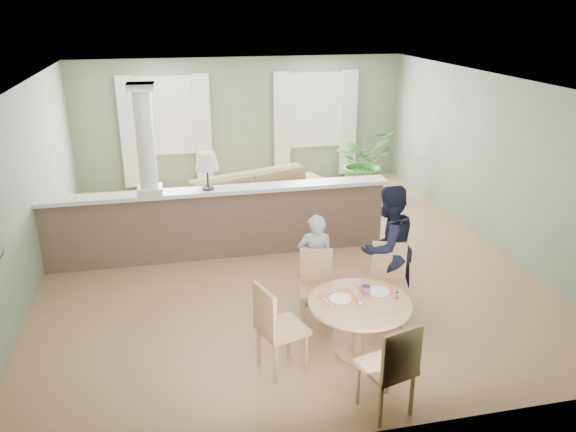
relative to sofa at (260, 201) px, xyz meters
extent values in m
plane|color=tan|center=(0.07, -1.46, -0.43)|extent=(8.00, 8.00, 0.00)
cube|color=gray|center=(0.07, 2.54, 0.92)|extent=(7.00, 0.02, 2.70)
cube|color=gray|center=(-3.43, -1.46, 0.92)|extent=(0.02, 8.00, 2.70)
cube|color=gray|center=(3.57, -1.46, 0.92)|extent=(0.02, 8.00, 2.70)
cube|color=gray|center=(0.07, -5.46, 0.92)|extent=(7.00, 0.02, 2.70)
cube|color=white|center=(0.07, -1.46, 2.27)|extent=(7.00, 8.00, 0.02)
cube|color=white|center=(-1.53, 2.51, 1.12)|extent=(1.10, 0.02, 1.50)
cube|color=white|center=(-1.53, 2.48, 1.12)|extent=(1.22, 0.04, 1.62)
cube|color=white|center=(1.67, 2.51, 1.12)|extent=(1.10, 0.02, 1.50)
cube|color=white|center=(1.67, 2.48, 1.12)|extent=(1.22, 0.04, 1.62)
cube|color=silver|center=(-2.28, 2.42, 0.82)|extent=(0.35, 0.10, 2.30)
cube|color=silver|center=(-0.78, 2.42, 0.82)|extent=(0.35, 0.10, 2.30)
cube|color=silver|center=(0.92, 2.42, 0.82)|extent=(0.35, 0.10, 2.30)
cube|color=silver|center=(2.42, 2.42, 0.82)|extent=(0.35, 0.10, 2.30)
cube|color=brown|center=(-0.83, -1.26, 0.10)|extent=(5.20, 0.22, 1.05)
cube|color=white|center=(-0.83, -1.26, 0.65)|extent=(5.32, 0.36, 0.06)
cube|color=white|center=(-1.83, -1.26, 0.73)|extent=(0.36, 0.36, 0.10)
cylinder|color=white|center=(-1.83, -1.26, 1.48)|extent=(0.26, 0.26, 1.39)
cube|color=white|center=(-1.83, -1.26, 2.22)|extent=(0.38, 0.38, 0.10)
cylinder|color=black|center=(-0.98, -1.26, 0.70)|extent=(0.18, 0.18, 0.03)
cylinder|color=black|center=(-0.98, -1.26, 0.85)|extent=(0.03, 0.03, 0.28)
cone|color=beige|center=(-0.98, -1.26, 1.12)|extent=(0.36, 0.36, 0.26)
imported|color=olive|center=(0.00, 0.00, 0.00)|extent=(3.16, 2.08, 0.86)
imported|color=#386E2C|center=(2.39, 1.27, 0.25)|extent=(1.59, 1.53, 1.35)
cylinder|color=tan|center=(0.39, -4.26, -0.41)|extent=(0.47, 0.47, 0.04)
cylinder|color=tan|center=(0.39, -4.26, -0.09)|extent=(0.13, 0.13, 0.61)
cylinder|color=tan|center=(0.39, -4.26, 0.23)|extent=(1.13, 1.13, 0.04)
cube|color=#CD3F2E|center=(0.19, -4.14, 0.26)|extent=(0.46, 0.38, 0.01)
cube|color=#CD3F2E|center=(0.64, -4.09, 0.26)|extent=(0.43, 0.33, 0.01)
cylinder|color=white|center=(0.20, -4.17, 0.26)|extent=(0.25, 0.25, 0.01)
cylinder|color=white|center=(0.67, -4.10, 0.26)|extent=(0.25, 0.25, 0.01)
cylinder|color=white|center=(0.37, -4.28, 0.30)|extent=(0.07, 0.07, 0.08)
cube|color=silver|center=(0.15, -4.22, 0.27)|extent=(0.05, 0.16, 0.00)
cube|color=silver|center=(0.04, -4.21, 0.26)|extent=(0.06, 0.20, 0.00)
cylinder|color=white|center=(0.81, -4.27, 0.29)|extent=(0.04, 0.04, 0.07)
cylinder|color=silver|center=(0.81, -4.27, 0.33)|extent=(0.04, 0.04, 0.01)
imported|color=#2552AF|center=(0.51, -4.09, 0.30)|extent=(0.13, 0.13, 0.09)
cube|color=tan|center=(0.11, -3.50, 0.01)|extent=(0.49, 0.49, 0.05)
cylinder|color=tan|center=(-0.09, -3.63, -0.22)|extent=(0.04, 0.04, 0.42)
cylinder|color=tan|center=(0.24, -3.70, -0.22)|extent=(0.04, 0.04, 0.42)
cylinder|color=tan|center=(-0.02, -3.30, -0.22)|extent=(0.04, 0.04, 0.42)
cylinder|color=tan|center=(0.31, -3.37, -0.22)|extent=(0.04, 0.04, 0.42)
cube|color=tan|center=(0.15, -3.32, 0.26)|extent=(0.39, 0.12, 0.45)
cube|color=tan|center=(0.98, -3.66, 0.05)|extent=(0.56, 0.56, 0.05)
cylinder|color=tan|center=(0.76, -3.79, -0.20)|extent=(0.04, 0.04, 0.46)
cylinder|color=tan|center=(1.10, -3.89, -0.20)|extent=(0.04, 0.04, 0.46)
cylinder|color=tan|center=(0.86, -3.44, -0.20)|extent=(0.04, 0.04, 0.46)
cylinder|color=tan|center=(1.21, -3.54, -0.20)|extent=(0.04, 0.04, 0.46)
cube|color=tan|center=(1.04, -3.47, 0.32)|extent=(0.42, 0.16, 0.49)
cube|color=tan|center=(0.34, -5.18, 0.06)|extent=(0.56, 0.56, 0.05)
cylinder|color=tan|center=(0.47, -4.95, -0.20)|extent=(0.04, 0.04, 0.46)
cylinder|color=tan|center=(0.11, -5.05, -0.20)|extent=(0.04, 0.04, 0.46)
cylinder|color=tan|center=(0.56, -5.30, -0.20)|extent=(0.04, 0.04, 0.46)
cylinder|color=tan|center=(0.21, -5.40, -0.20)|extent=(0.04, 0.04, 0.46)
cube|color=tan|center=(0.39, -5.38, 0.33)|extent=(0.43, 0.16, 0.50)
cube|color=tan|center=(-0.49, -4.32, 0.06)|extent=(0.58, 0.58, 0.05)
cylinder|color=tan|center=(-0.25, -4.44, -0.19)|extent=(0.04, 0.04, 0.47)
cylinder|color=tan|center=(-0.37, -4.08, -0.19)|extent=(0.04, 0.04, 0.47)
cylinder|color=tan|center=(-0.61, -4.55, -0.19)|extent=(0.04, 0.04, 0.47)
cylinder|color=tan|center=(-0.72, -4.20, -0.19)|extent=(0.04, 0.04, 0.47)
cube|color=tan|center=(-0.69, -4.38, 0.34)|extent=(0.18, 0.43, 0.50)
imported|color=#A2A3A8|center=(0.21, -3.07, 0.20)|extent=(0.51, 0.39, 1.27)
imported|color=black|center=(1.09, -3.27, 0.40)|extent=(0.97, 0.87, 1.65)
camera|label=1|loc=(-1.53, -9.34, 3.28)|focal=35.00mm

